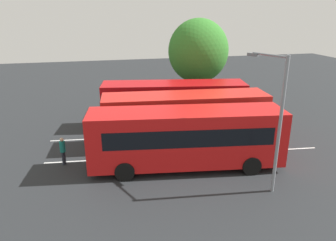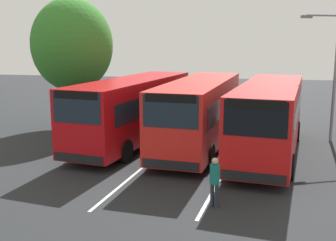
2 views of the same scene
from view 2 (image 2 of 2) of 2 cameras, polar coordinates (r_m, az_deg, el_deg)
name	(u,v)px [view 2 (image 2 of 2)]	position (r m, az deg, el deg)	size (l,w,h in m)	color
ground_plane	(201,149)	(20.84, 4.55, -3.87)	(78.29, 78.29, 0.00)	#232628
bus_far_left	(134,108)	(21.63, -4.75, 1.70)	(10.91, 4.22, 3.37)	#B70C11
bus_center_left	(200,111)	(20.85, 4.39, 1.35)	(10.84, 3.48, 3.37)	red
bus_center_right	(269,116)	(19.84, 13.73, 0.57)	(10.89, 3.92, 3.37)	red
pedestrian	(215,178)	(13.53, 6.42, -7.88)	(0.43, 0.43, 1.65)	#232833
street_lamp	(332,69)	(23.31, 21.56, 6.61)	(1.04, 2.08, 6.65)	gray
depot_tree	(73,45)	(26.23, -12.97, 10.05)	(5.35, 4.82, 7.85)	#4C3823
lane_stripe_outer_left	(167,147)	(21.10, -0.07, -3.64)	(16.96, 0.12, 0.01)	silver
lane_stripe_inner_left	(236,150)	(20.73, 9.26, -4.05)	(16.96, 0.12, 0.01)	silver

